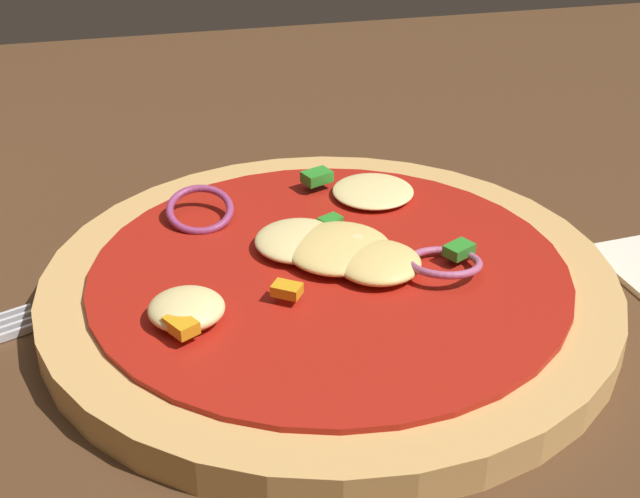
# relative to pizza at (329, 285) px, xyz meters

# --- Properties ---
(dining_table) EXTENTS (1.38, 0.94, 0.03)m
(dining_table) POSITION_rel_pizza_xyz_m (-0.05, -0.01, -0.03)
(dining_table) COLOR #4C301C
(dining_table) RESTS_ON ground
(pizza) EXTENTS (0.28, 0.28, 0.03)m
(pizza) POSITION_rel_pizza_xyz_m (0.00, 0.00, 0.00)
(pizza) COLOR tan
(pizza) RESTS_ON dining_table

